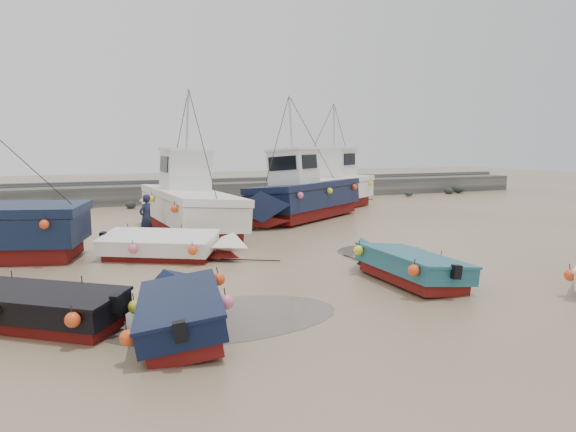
% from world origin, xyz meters
% --- Properties ---
extents(ground, '(120.00, 120.00, 0.00)m').
position_xyz_m(ground, '(0.00, 0.00, 0.00)').
color(ground, tan).
rests_on(ground, ground).
extents(seawall, '(60.00, 4.92, 1.50)m').
position_xyz_m(seawall, '(0.05, 21.99, 0.63)').
color(seawall, '#60605C').
rests_on(seawall, ground).
extents(puddle_a, '(5.48, 5.48, 0.01)m').
position_xyz_m(puddle_a, '(-2.14, -3.11, 0.00)').
color(puddle_a, '#534C42').
rests_on(puddle_a, ground).
extents(puddle_b, '(3.35, 3.35, 0.01)m').
position_xyz_m(puddle_b, '(5.45, 2.03, 0.00)').
color(puddle_b, '#534C42').
rests_on(puddle_b, ground).
extents(puddle_d, '(5.76, 5.76, 0.01)m').
position_xyz_m(puddle_d, '(0.96, 10.91, 0.00)').
color(puddle_d, '#534C42').
rests_on(puddle_d, ground).
extents(dinghy_1, '(2.69, 5.94, 1.43)m').
position_xyz_m(dinghy_1, '(-3.08, -3.51, 0.55)').
color(dinghy_1, maroon).
rests_on(dinghy_1, ground).
extents(dinghy_2, '(2.23, 6.00, 1.43)m').
position_xyz_m(dinghy_2, '(3.64, -1.79, 0.55)').
color(dinghy_2, maroon).
rests_on(dinghy_2, ground).
extents(dinghy_4, '(4.94, 4.22, 1.43)m').
position_xyz_m(dinghy_4, '(-6.10, -2.08, 0.55)').
color(dinghy_4, maroon).
rests_on(dinghy_4, ground).
extents(dinghy_5, '(5.64, 3.92, 1.43)m').
position_xyz_m(dinghy_5, '(-1.85, 3.81, 0.54)').
color(dinghy_5, maroon).
rests_on(dinghy_5, ground).
extents(cabin_boat_1, '(3.25, 11.12, 6.22)m').
position_xyz_m(cabin_boat_1, '(-0.03, 9.33, 1.31)').
color(cabin_boat_1, maroon).
rests_on(cabin_boat_1, ground).
extents(cabin_boat_2, '(9.52, 7.12, 6.22)m').
position_xyz_m(cabin_boat_2, '(6.28, 10.87, 1.32)').
color(cabin_boat_2, maroon).
rests_on(cabin_boat_2, ground).
extents(cabin_boat_3, '(9.30, 6.98, 6.22)m').
position_xyz_m(cabin_boat_3, '(10.29, 15.03, 1.34)').
color(cabin_boat_3, maroon).
rests_on(cabin_boat_3, ground).
extents(person, '(0.80, 0.77, 1.85)m').
position_xyz_m(person, '(-1.93, 8.02, 0.00)').
color(person, '#1A223D').
rests_on(person, ground).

